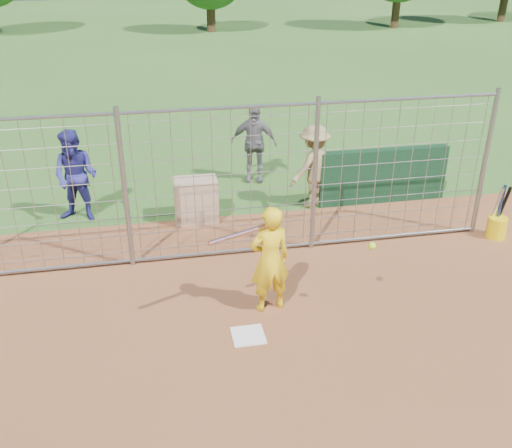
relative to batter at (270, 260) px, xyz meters
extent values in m
plane|color=#2D591E|center=(-0.41, -0.39, -0.79)|extent=(100.00, 100.00, 0.00)
cube|color=silver|center=(-0.41, -0.59, -0.78)|extent=(0.43, 0.43, 0.02)
cube|color=#11381E|center=(2.99, 3.21, -0.24)|extent=(2.60, 0.20, 1.10)
imported|color=yellow|center=(0.00, 0.00, 0.00)|extent=(0.64, 0.47, 1.59)
imported|color=navy|center=(-2.85, 3.51, 0.07)|extent=(1.01, 0.90, 1.73)
imported|color=slate|center=(0.69, 4.83, 0.05)|extent=(1.07, 0.69, 1.69)
imported|color=olive|center=(1.58, 3.28, 0.03)|extent=(1.22, 1.02, 1.64)
cube|color=tan|center=(-0.73, 3.09, -0.39)|extent=(0.81, 0.56, 0.80)
cylinder|color=silver|center=(-0.47, -0.15, 0.51)|extent=(0.82, 0.40, 0.06)
sphere|color=#B8EF19|center=(1.34, -0.30, 0.24)|extent=(0.10, 0.10, 0.10)
cylinder|color=yellow|center=(4.39, 1.36, -0.60)|extent=(0.34, 0.34, 0.38)
cylinder|color=silver|center=(4.34, 1.41, -0.24)|extent=(0.08, 0.25, 0.84)
cylinder|color=navy|center=(4.41, 1.41, -0.24)|extent=(0.06, 0.10, 0.85)
cylinder|color=black|center=(4.46, 1.41, -0.24)|extent=(0.06, 0.25, 0.84)
cylinder|color=gray|center=(-1.91, 1.61, 0.51)|extent=(0.08, 0.08, 2.60)
cylinder|color=gray|center=(1.09, 1.61, 0.51)|extent=(0.08, 0.08, 2.60)
cylinder|color=gray|center=(4.09, 1.61, 0.51)|extent=(0.08, 0.08, 2.60)
cylinder|color=gray|center=(-0.41, 1.61, 1.71)|extent=(9.00, 0.05, 0.05)
cylinder|color=gray|center=(-0.41, 1.61, -0.71)|extent=(9.00, 0.05, 0.05)
cube|color=gray|center=(-0.41, 1.61, 0.46)|extent=(9.00, 0.02, 2.50)
cylinder|color=#3F2B19|center=(2.59, 27.61, 0.29)|extent=(0.50, 0.50, 2.16)
cylinder|color=#3F2B19|center=(13.59, 27.11, 0.50)|extent=(0.50, 0.50, 2.59)
cylinder|color=#3F2B19|center=(21.59, 28.61, 0.43)|extent=(0.50, 0.50, 2.45)
camera|label=1|loc=(-1.48, -6.60, 3.92)|focal=40.00mm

